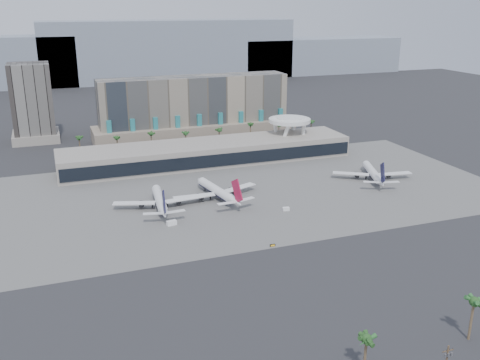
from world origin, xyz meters
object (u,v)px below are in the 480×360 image
object	(u,v)px
service_vehicle_a	(172,223)
taxiway_sign	(273,245)
service_vehicle_b	(286,209)
airliner_right	(373,173)
airliner_centre	(218,191)
airliner_left	(160,200)

from	to	relation	value
service_vehicle_a	taxiway_sign	xyz separation A→B (m)	(31.88, -33.84, -0.51)
service_vehicle_b	taxiway_sign	world-z (taller)	service_vehicle_b
service_vehicle_b	airliner_right	bearing A→B (deg)	29.64
airliner_right	service_vehicle_a	size ratio (longest dim) A/B	10.16
airliner_centre	service_vehicle_a	distance (m)	36.89
airliner_right	taxiway_sign	world-z (taller)	airliner_right
taxiway_sign	airliner_right	bearing A→B (deg)	37.69
airliner_left	service_vehicle_b	distance (m)	57.61
airliner_centre	airliner_right	world-z (taller)	airliner_centre
airliner_centre	taxiway_sign	xyz separation A→B (m)	(3.88, -57.68, -3.44)
airliner_left	airliner_right	bearing A→B (deg)	6.81
airliner_centre	airliner_left	bearing A→B (deg)	174.95
airliner_left	taxiway_sign	distance (m)	64.07
airliner_left	service_vehicle_a	bearing A→B (deg)	-83.21
service_vehicle_a	service_vehicle_b	world-z (taller)	service_vehicle_a
taxiway_sign	service_vehicle_a	bearing A→B (deg)	136.12
airliner_centre	service_vehicle_b	bearing A→B (deg)	-55.83
service_vehicle_b	taxiway_sign	size ratio (longest dim) A/B	1.36
airliner_right	taxiway_sign	size ratio (longest dim) A/B	18.77
airliner_centre	taxiway_sign	world-z (taller)	airliner_centre
service_vehicle_b	taxiway_sign	xyz separation A→B (m)	(-20.55, -32.49, -0.28)
airliner_left	taxiway_sign	xyz separation A→B (m)	(32.29, -55.24, -3.32)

